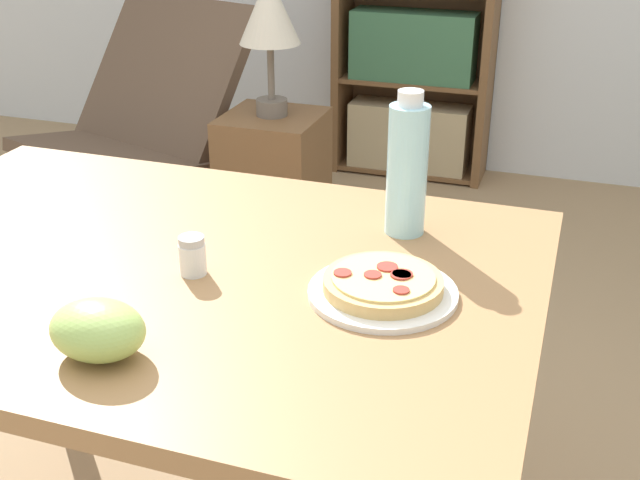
{
  "coord_description": "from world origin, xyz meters",
  "views": [
    {
      "loc": [
        0.74,
        -1.12,
        1.37
      ],
      "look_at": [
        0.37,
        -0.05,
        0.83
      ],
      "focal_mm": 45.0,
      "sensor_mm": 36.0,
      "label": 1
    }
  ],
  "objects_px": {
    "lounge_chair_near": "(140,164)",
    "salt_shaker": "(192,256)",
    "grape_bunch": "(97,330)",
    "side_table": "(274,188)",
    "table_lamp": "(269,16)",
    "pizza_on_plate": "(383,287)",
    "drink_bottle": "(407,168)",
    "bookshelf": "(414,41)"
  },
  "relations": [
    {
      "from": "lounge_chair_near",
      "to": "salt_shaker",
      "type": "bearing_deg",
      "value": -38.33
    },
    {
      "from": "salt_shaker",
      "to": "grape_bunch",
      "type": "bearing_deg",
      "value": -92.48
    },
    {
      "from": "lounge_chair_near",
      "to": "side_table",
      "type": "relative_size",
      "value": 1.69
    },
    {
      "from": "salt_shaker",
      "to": "table_lamp",
      "type": "relative_size",
      "value": 0.13
    },
    {
      "from": "pizza_on_plate",
      "to": "drink_bottle",
      "type": "xyz_separation_m",
      "value": [
        -0.02,
        0.24,
        0.11
      ]
    },
    {
      "from": "lounge_chair_near",
      "to": "table_lamp",
      "type": "xyz_separation_m",
      "value": [
        0.58,
        -0.04,
        0.61
      ]
    },
    {
      "from": "grape_bunch",
      "to": "drink_bottle",
      "type": "bearing_deg",
      "value": 60.36
    },
    {
      "from": "lounge_chair_near",
      "to": "bookshelf",
      "type": "distance_m",
      "value": 1.36
    },
    {
      "from": "table_lamp",
      "to": "bookshelf",
      "type": "bearing_deg",
      "value": 75.44
    },
    {
      "from": "drink_bottle",
      "to": "bookshelf",
      "type": "xyz_separation_m",
      "value": [
        -0.49,
        2.31,
        -0.27
      ]
    },
    {
      "from": "lounge_chair_near",
      "to": "bookshelf",
      "type": "bearing_deg",
      "value": 67.27
    },
    {
      "from": "salt_shaker",
      "to": "side_table",
      "type": "distance_m",
      "value": 1.69
    },
    {
      "from": "drink_bottle",
      "to": "side_table",
      "type": "bearing_deg",
      "value": 121.19
    },
    {
      "from": "side_table",
      "to": "table_lamp",
      "type": "distance_m",
      "value": 0.62
    },
    {
      "from": "drink_bottle",
      "to": "table_lamp",
      "type": "distance_m",
      "value": 1.48
    },
    {
      "from": "table_lamp",
      "to": "salt_shaker",
      "type": "bearing_deg",
      "value": -72.5
    },
    {
      "from": "pizza_on_plate",
      "to": "grape_bunch",
      "type": "relative_size",
      "value": 1.73
    },
    {
      "from": "pizza_on_plate",
      "to": "lounge_chair_near",
      "type": "bearing_deg",
      "value": 131.58
    },
    {
      "from": "drink_bottle",
      "to": "pizza_on_plate",
      "type": "bearing_deg",
      "value": -84.56
    },
    {
      "from": "grape_bunch",
      "to": "side_table",
      "type": "xyz_separation_m",
      "value": [
        -0.47,
        1.78,
        -0.53
      ]
    },
    {
      "from": "table_lamp",
      "to": "pizza_on_plate",
      "type": "bearing_deg",
      "value": -62.31
    },
    {
      "from": "pizza_on_plate",
      "to": "grape_bunch",
      "type": "xyz_separation_m",
      "value": [
        -0.32,
        -0.28,
        0.02
      ]
    },
    {
      "from": "grape_bunch",
      "to": "drink_bottle",
      "type": "relative_size",
      "value": 0.52
    },
    {
      "from": "pizza_on_plate",
      "to": "side_table",
      "type": "relative_size",
      "value": 0.42
    },
    {
      "from": "lounge_chair_near",
      "to": "table_lamp",
      "type": "distance_m",
      "value": 0.84
    },
    {
      "from": "lounge_chair_near",
      "to": "table_lamp",
      "type": "relative_size",
      "value": 1.94
    },
    {
      "from": "bookshelf",
      "to": "side_table",
      "type": "height_order",
      "value": "bookshelf"
    },
    {
      "from": "bookshelf",
      "to": "table_lamp",
      "type": "distance_m",
      "value": 1.12
    },
    {
      "from": "bookshelf",
      "to": "side_table",
      "type": "distance_m",
      "value": 1.14
    },
    {
      "from": "pizza_on_plate",
      "to": "grape_bunch",
      "type": "height_order",
      "value": "grape_bunch"
    },
    {
      "from": "salt_shaker",
      "to": "table_lamp",
      "type": "height_order",
      "value": "table_lamp"
    },
    {
      "from": "lounge_chair_near",
      "to": "side_table",
      "type": "distance_m",
      "value": 0.58
    },
    {
      "from": "pizza_on_plate",
      "to": "lounge_chair_near",
      "type": "distance_m",
      "value": 2.12
    },
    {
      "from": "table_lamp",
      "to": "lounge_chair_near",
      "type": "bearing_deg",
      "value": 175.75
    },
    {
      "from": "salt_shaker",
      "to": "lounge_chair_near",
      "type": "xyz_separation_m",
      "value": [
        -1.06,
        1.57,
        -0.52
      ]
    },
    {
      "from": "pizza_on_plate",
      "to": "bookshelf",
      "type": "height_order",
      "value": "bookshelf"
    },
    {
      "from": "lounge_chair_near",
      "to": "side_table",
      "type": "xyz_separation_m",
      "value": [
        0.58,
        -0.04,
        -0.01
      ]
    },
    {
      "from": "drink_bottle",
      "to": "table_lamp",
      "type": "bearing_deg",
      "value": 121.19
    },
    {
      "from": "grape_bunch",
      "to": "side_table",
      "type": "height_order",
      "value": "grape_bunch"
    },
    {
      "from": "grape_bunch",
      "to": "lounge_chair_near",
      "type": "relative_size",
      "value": 0.14
    },
    {
      "from": "drink_bottle",
      "to": "salt_shaker",
      "type": "relative_size",
      "value": 3.95
    },
    {
      "from": "salt_shaker",
      "to": "bookshelf",
      "type": "height_order",
      "value": "bookshelf"
    }
  ]
}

